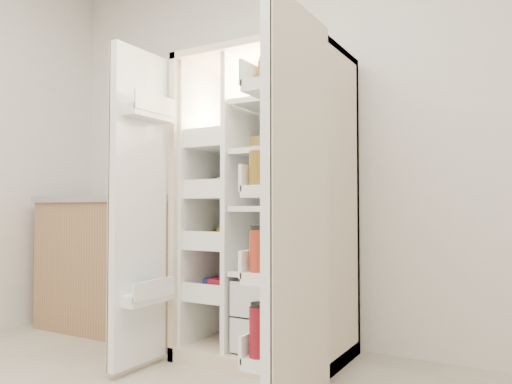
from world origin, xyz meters
The scene contains 5 objects.
wall_back centered at (0.00, 2.00, 1.35)m, with size 4.00×0.02×2.70m, color silver.
refrigerator centered at (-0.03, 1.65, 0.74)m, with size 0.92×0.70×1.80m.
freezer_door centered at (-0.54, 1.05, 0.89)m, with size 0.15×0.40×1.72m.
fridge_door centered at (0.44, 0.96, 0.87)m, with size 0.17×0.58×1.72m.
kitchen_counter centered at (-1.22, 1.70, 0.49)m, with size 1.33×0.71×0.97m.
Camera 1 is at (1.33, -0.95, 0.88)m, focal length 34.00 mm.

